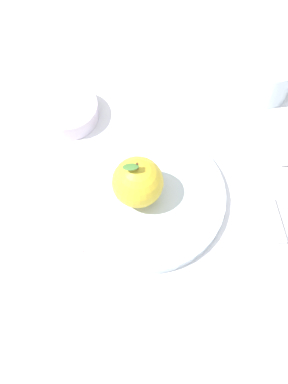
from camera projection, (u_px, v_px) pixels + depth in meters
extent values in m
plane|color=silver|center=(174.00, 192.00, 0.75)|extent=(2.40, 2.40, 0.00)
cylinder|color=silver|center=(144.00, 196.00, 0.74)|extent=(0.26, 0.26, 0.02)
torus|color=silver|center=(144.00, 195.00, 0.74)|extent=(0.26, 0.26, 0.01)
sphere|color=gold|center=(138.00, 182.00, 0.70)|extent=(0.08, 0.08, 0.08)
cylinder|color=#4C3319|center=(137.00, 167.00, 0.66)|extent=(0.00, 0.00, 0.02)
ellipsoid|color=#386628|center=(131.00, 167.00, 0.65)|extent=(0.03, 0.02, 0.01)
cylinder|color=silver|center=(68.00, 111.00, 0.81)|extent=(0.11, 0.11, 0.03)
torus|color=silver|center=(67.00, 106.00, 0.80)|extent=(0.11, 0.11, 0.01)
cylinder|color=#AB9FAF|center=(67.00, 107.00, 0.80)|extent=(0.09, 0.09, 0.01)
cylinder|color=silver|center=(269.00, 79.00, 0.82)|extent=(0.08, 0.08, 0.07)
torus|color=silver|center=(274.00, 66.00, 0.79)|extent=(0.08, 0.08, 0.01)
cylinder|color=#8B959D|center=(274.00, 67.00, 0.79)|extent=(0.06, 0.06, 0.01)
cube|color=silver|center=(259.00, 169.00, 0.77)|extent=(0.04, 0.12, 0.00)
cube|color=silver|center=(275.00, 221.00, 0.72)|extent=(0.03, 0.08, 0.01)
ellipsoid|color=silver|center=(282.00, 154.00, 0.78)|extent=(0.04, 0.05, 0.01)
cube|color=beige|center=(48.00, 218.00, 0.73)|extent=(0.15, 0.20, 0.00)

